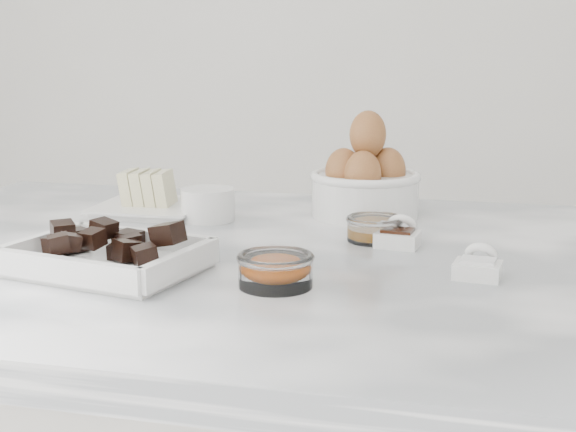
% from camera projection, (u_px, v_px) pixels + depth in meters
% --- Properties ---
extents(marble_slab, '(1.20, 0.80, 0.04)m').
position_uv_depth(marble_slab, '(267.00, 266.00, 1.02)').
color(marble_slab, white).
rests_on(marble_slab, cabinet).
extents(chocolate_dish, '(0.24, 0.20, 0.06)m').
position_uv_depth(chocolate_dish, '(108.00, 252.00, 0.92)').
color(chocolate_dish, white).
rests_on(chocolate_dish, marble_slab).
extents(butter_plate, '(0.16, 0.16, 0.07)m').
position_uv_depth(butter_plate, '(149.00, 198.00, 1.24)').
color(butter_plate, white).
rests_on(butter_plate, marble_slab).
extents(sugar_ramekin, '(0.08, 0.08, 0.05)m').
position_uv_depth(sugar_ramekin, '(208.00, 203.00, 1.19)').
color(sugar_ramekin, white).
rests_on(sugar_ramekin, marble_slab).
extents(egg_bowl, '(0.17, 0.17, 0.16)m').
position_uv_depth(egg_bowl, '(365.00, 182.00, 1.21)').
color(egg_bowl, white).
rests_on(egg_bowl, marble_slab).
extents(honey_bowl, '(0.08, 0.08, 0.03)m').
position_uv_depth(honey_bowl, '(375.00, 228.00, 1.06)').
color(honey_bowl, white).
rests_on(honey_bowl, marble_slab).
extents(zest_bowl, '(0.08, 0.08, 0.04)m').
position_uv_depth(zest_bowl, '(276.00, 269.00, 0.86)').
color(zest_bowl, white).
rests_on(zest_bowl, marble_slab).
extents(vanilla_spoon, '(0.06, 0.07, 0.04)m').
position_uv_depth(vanilla_spoon, '(399.00, 235.00, 1.04)').
color(vanilla_spoon, white).
rests_on(vanilla_spoon, marble_slab).
extents(salt_spoon, '(0.06, 0.07, 0.04)m').
position_uv_depth(salt_spoon, '(478.00, 266.00, 0.90)').
color(salt_spoon, white).
rests_on(salt_spoon, marble_slab).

